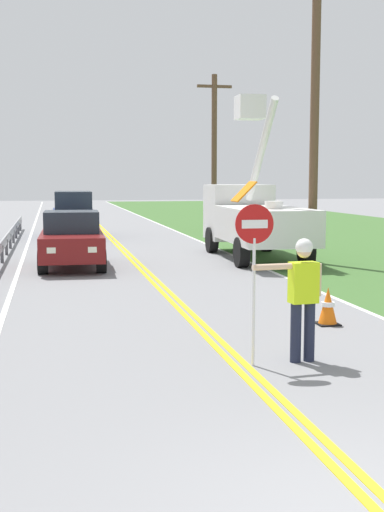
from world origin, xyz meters
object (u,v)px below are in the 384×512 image
object	(u,v)px
stop_sign_paddle	(254,248)
flagger_worker	(303,292)
oncoming_sedan_nearest	(72,240)
utility_pole_mid	(214,150)
oncoming_suv_second	(73,214)
utility_bucket_truck	(252,216)
traffic_cone_lead	(328,307)
utility_pole_near	(315,115)

from	to	relation	value
stop_sign_paddle	flagger_worker	bearing A→B (deg)	5.27
oncoming_sedan_nearest	utility_pole_mid	bearing A→B (deg)	60.59
oncoming_suv_second	stop_sign_paddle	bearing A→B (deg)	-85.35
utility_bucket_truck	traffic_cone_lead	world-z (taller)	utility_bucket_truck
flagger_worker	stop_sign_paddle	size ratio (longest dim) A/B	0.78
flagger_worker	utility_pole_mid	distance (m)	25.79
oncoming_suv_second	utility_pole_near	distance (m)	13.78
flagger_worker	stop_sign_paddle	world-z (taller)	stop_sign_paddle
oncoming_suv_second	traffic_cone_lead	bearing A→B (deg)	-78.78
utility_pole_mid	traffic_cone_lead	world-z (taller)	utility_pole_mid
flagger_worker	oncoming_suv_second	size ratio (longest dim) A/B	0.39
oncoming_suv_second	utility_pole_mid	bearing A→B (deg)	20.98
stop_sign_paddle	traffic_cone_lead	distance (m)	3.50
oncoming_sedan_nearest	utility_pole_near	xyz separation A→B (m)	(7.55, -0.37, 3.83)
stop_sign_paddle	utility_pole_mid	bearing A→B (deg)	77.77
stop_sign_paddle	utility_pole_mid	xyz separation A→B (m)	(5.47, 25.23, 2.44)
flagger_worker	traffic_cone_lead	xyz separation A→B (m)	(1.39, 2.32, -0.71)
flagger_worker	oncoming_sedan_nearest	bearing A→B (deg)	104.53
stop_sign_paddle	utility_bucket_truck	xyz separation A→B (m)	(3.90, 13.10, -0.29)
traffic_cone_lead	flagger_worker	bearing A→B (deg)	-120.89
utility_pole_near	flagger_worker	bearing A→B (deg)	-112.27
utility_bucket_truck	utility_pole_near	bearing A→B (deg)	-52.72
utility_pole_mid	utility_pole_near	bearing A→B (deg)	-90.57
stop_sign_paddle	oncoming_sedan_nearest	xyz separation A→B (m)	(-2.22, 11.59, -0.88)
utility_bucket_truck	flagger_worker	bearing A→B (deg)	-103.51
utility_bucket_truck	traffic_cone_lead	distance (m)	10.91
flagger_worker	stop_sign_paddle	distance (m)	1.02
traffic_cone_lead	oncoming_sedan_nearest	bearing A→B (deg)	115.41
utility_bucket_truck	oncoming_sedan_nearest	bearing A→B (deg)	-166.10
utility_bucket_truck	utility_pole_near	size ratio (longest dim) A/B	0.77
flagger_worker	traffic_cone_lead	size ratio (longest dim) A/B	2.61
flagger_worker	oncoming_sedan_nearest	distance (m)	11.90
utility_pole_near	traffic_cone_lead	bearing A→B (deg)	-109.80
utility_pole_mid	flagger_worker	bearing A→B (deg)	-100.59
utility_bucket_truck	oncoming_sedan_nearest	xyz separation A→B (m)	(-6.12, -1.51, -0.58)
stop_sign_paddle	utility_bucket_truck	size ratio (longest dim) A/B	0.34
traffic_cone_lead	oncoming_suv_second	bearing A→B (deg)	101.22
flagger_worker	utility_bucket_truck	distance (m)	13.41
utility_pole_mid	oncoming_suv_second	bearing A→B (deg)	-159.02
flagger_worker	oncoming_suv_second	bearing A→B (deg)	96.61
utility_bucket_truck	utility_pole_near	distance (m)	4.02
oncoming_suv_second	utility_pole_mid	size ratio (longest dim) A/B	0.58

